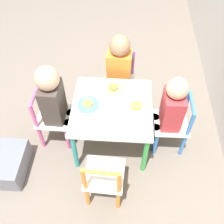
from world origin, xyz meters
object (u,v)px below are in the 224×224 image
(plate_left, at_px, (113,88))
(chair_orange, at_px, (104,179))
(chair_blue, at_px, (174,124))
(storage_bin, at_px, (10,164))
(plate_front, at_px, (88,104))
(plate_back, at_px, (136,107))
(chair_pink, at_px, (52,118))
(child_back, at_px, (169,110))
(child_left, at_px, (119,68))
(child_front, at_px, (55,100))
(kids_table, at_px, (112,112))
(chair_purple, at_px, (119,80))

(plate_left, bearing_deg, chair_orange, -2.02)
(chair_blue, bearing_deg, storage_bin, -75.66)
(chair_blue, relative_size, chair_orange, 1.00)
(plate_front, bearing_deg, plate_left, 135.00)
(plate_back, relative_size, plate_front, 1.17)
(chair_pink, distance_m, child_back, 0.91)
(chair_orange, relative_size, child_left, 0.70)
(child_left, distance_m, storage_bin, 1.14)
(plate_back, bearing_deg, chair_blue, 91.41)
(chair_orange, xyz_separation_m, child_back, (-0.48, 0.44, 0.17))
(plate_front, bearing_deg, chair_pink, -91.97)
(child_back, xyz_separation_m, plate_front, (0.01, -0.59, 0.02))
(child_left, bearing_deg, chair_blue, -38.32)
(chair_blue, distance_m, child_front, 0.92)
(kids_table, height_order, child_front, child_front)
(chair_pink, relative_size, plate_front, 3.17)
(chair_blue, distance_m, chair_pink, 0.96)
(plate_back, xyz_separation_m, plate_front, (-0.00, -0.35, 0.00))
(storage_bin, bearing_deg, plate_front, 119.54)
(chair_blue, xyz_separation_m, storage_bin, (0.34, -1.23, -0.16))
(chair_purple, bearing_deg, child_front, -130.00)
(child_front, relative_size, plate_back, 4.04)
(child_front, bearing_deg, chair_pink, 90.00)
(plate_back, bearing_deg, child_front, -90.88)
(child_front, relative_size, storage_bin, 2.19)
(kids_table, xyz_separation_m, storage_bin, (0.33, -0.75, -0.28))
(kids_table, distance_m, chair_orange, 0.49)
(kids_table, distance_m, chair_purple, 0.49)
(chair_purple, relative_size, chair_pink, 1.00)
(child_back, xyz_separation_m, plate_left, (-0.17, -0.42, 0.02))
(plate_front, xyz_separation_m, storage_bin, (0.33, -0.58, -0.36))
(chair_purple, height_order, chair_pink, same)
(kids_table, xyz_separation_m, chair_orange, (0.48, -0.02, -0.12))
(child_left, bearing_deg, chair_purple, 90.00)
(chair_orange, bearing_deg, child_back, -129.46)
(kids_table, bearing_deg, chair_purple, 175.96)
(chair_purple, height_order, chair_orange, same)
(child_back, xyz_separation_m, child_front, (-0.00, -0.83, 0.04))
(chair_blue, height_order, child_front, child_front)
(kids_table, relative_size, child_back, 0.81)
(child_left, bearing_deg, kids_table, -90.00)
(kids_table, distance_m, chair_pink, 0.49)
(child_back, bearing_deg, plate_left, -112.85)
(chair_purple, xyz_separation_m, child_back, (0.47, 0.38, 0.17))
(chair_blue, height_order, plate_front, chair_blue)
(plate_front, relative_size, storage_bin, 0.46)
(child_back, relative_size, child_left, 0.98)
(chair_orange, height_order, child_front, child_front)
(plate_front, bearing_deg, chair_purple, 156.44)
(chair_blue, relative_size, child_left, 0.70)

